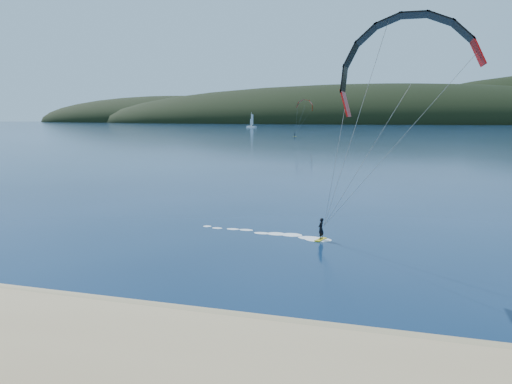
% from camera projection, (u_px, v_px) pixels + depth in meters
% --- Properties ---
extents(ground, '(1800.00, 1800.00, 0.00)m').
position_uv_depth(ground, '(143.00, 368.00, 17.88)').
color(ground, '#071C37').
rests_on(ground, ground).
extents(wet_sand, '(220.00, 2.50, 0.10)m').
position_uv_depth(wet_sand, '(194.00, 319.00, 22.14)').
color(wet_sand, '#8E7B52').
rests_on(wet_sand, ground).
extents(headland, '(1200.00, 310.00, 140.00)m').
position_uv_depth(headland, '(401.00, 123.00, 723.69)').
color(headland, black).
rests_on(headland, ground).
extents(kitesurfer_near, '(20.60, 9.69, 14.34)m').
position_uv_depth(kitesurfer_near, '(403.00, 92.00, 27.23)').
color(kitesurfer_near, gold).
rests_on(kitesurfer_near, ground).
extents(kitesurfer_far, '(10.03, 6.49, 15.40)m').
position_uv_depth(kitesurfer_far, '(305.00, 108.00, 221.65)').
color(kitesurfer_far, gold).
rests_on(kitesurfer_far, ground).
extents(sailboat, '(9.35, 6.12, 13.05)m').
position_uv_depth(sailboat, '(252.00, 126.00, 423.75)').
color(sailboat, white).
rests_on(sailboat, ground).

